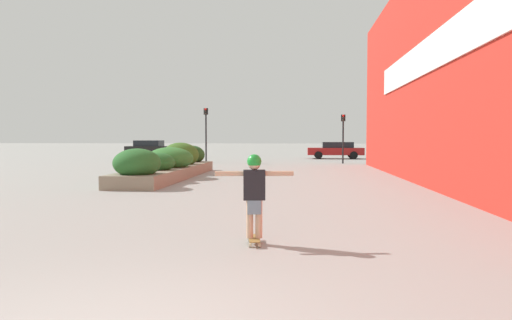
% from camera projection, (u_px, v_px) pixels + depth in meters
% --- Properties ---
extents(building_wall_right, '(0.67, 34.84, 8.46)m').
position_uv_depth(building_wall_right, '(475.00, 44.00, 12.14)').
color(building_wall_right, red).
rests_on(building_wall_right, ground_plane).
extents(planter_box, '(2.00, 10.03, 1.51)m').
position_uv_depth(planter_box, '(170.00, 164.00, 19.79)').
color(planter_box, gray).
rests_on(planter_box, ground_plane).
extents(skateboard, '(0.25, 0.63, 0.10)m').
position_uv_depth(skateboard, '(254.00, 240.00, 7.38)').
color(skateboard, olive).
rests_on(skateboard, ground_plane).
extents(skateboarder, '(1.27, 0.24, 1.36)m').
position_uv_depth(skateboarder, '(254.00, 187.00, 7.34)').
color(skateboarder, tan).
rests_on(skateboarder, skateboard).
extents(car_leftmost, '(4.61, 1.84, 1.40)m').
position_uv_depth(car_leftmost, '(336.00, 150.00, 38.24)').
color(car_leftmost, maroon).
rests_on(car_leftmost, ground_plane).
extents(car_center_left, '(4.17, 2.04, 1.65)m').
position_uv_depth(car_center_left, '(437.00, 149.00, 37.26)').
color(car_center_left, silver).
rests_on(car_center_left, ground_plane).
extents(car_center_right, '(3.98, 2.04, 1.53)m').
position_uv_depth(car_center_right, '(150.00, 149.00, 39.03)').
color(car_center_right, black).
rests_on(car_center_right, ground_plane).
extents(traffic_light_left, '(0.28, 0.30, 3.84)m').
position_uv_depth(traffic_light_left, '(206.00, 126.00, 32.25)').
color(traffic_light_left, black).
rests_on(traffic_light_left, ground_plane).
extents(traffic_light_right, '(0.28, 0.30, 3.32)m').
position_uv_depth(traffic_light_right, '(343.00, 130.00, 30.91)').
color(traffic_light_right, black).
rests_on(traffic_light_right, ground_plane).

